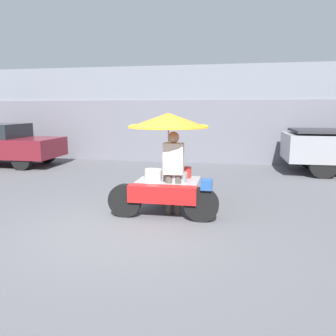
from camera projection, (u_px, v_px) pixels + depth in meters
ground_plane at (126, 229)px, 5.64m from camera, size 36.00×36.00×0.00m
shopfront_building at (188, 115)px, 13.31m from camera, size 28.00×2.06×3.63m
vendor_motorcycle_cart at (168, 142)px, 6.40m from camera, size 2.09×1.60×1.96m
vendor_person at (174, 169)px, 6.30m from camera, size 0.38×0.22×1.61m
parked_car at (0, 144)px, 11.90m from camera, size 4.30×1.83×1.51m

